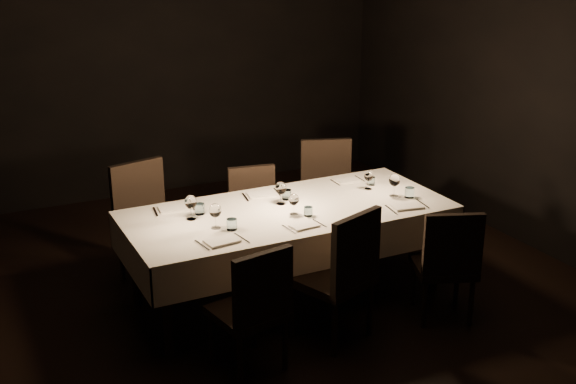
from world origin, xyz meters
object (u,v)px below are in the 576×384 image
chair_near_right (447,260)px  chair_far_left (147,217)px  chair_near_center (342,271)px  chair_far_right (328,189)px  dining_table (288,218)px  chair_near_left (254,304)px  chair_far_center (255,211)px

chair_near_right → chair_far_left: 2.47m
chair_near_center → chair_far_right: bearing=-136.4°
chair_near_center → dining_table: bearing=-106.6°
dining_table → chair_near_right: chair_near_right is taller
chair_near_right → dining_table: bearing=-22.0°
chair_far_left → chair_far_right: 1.72m
dining_table → chair_far_left: chair_far_left is taller
chair_near_center → chair_near_right: size_ratio=1.11×
chair_near_left → chair_near_center: 0.72m
chair_near_center → chair_far_left: 1.86m
dining_table → chair_far_left: bearing=136.0°
chair_far_left → chair_far_right: size_ratio=1.02×
chair_near_right → chair_far_right: chair_far_right is taller
chair_far_center → chair_far_right: chair_far_right is taller
chair_near_center → chair_far_center: 1.48m
chair_far_right → chair_near_center: bearing=-96.8°
chair_far_right → dining_table: bearing=-115.4°
chair_near_left → chair_far_right: bearing=-141.5°
chair_far_left → chair_far_center: chair_far_left is taller
chair_near_left → chair_far_right: chair_far_right is taller
chair_far_center → chair_far_right: bearing=17.4°
chair_near_right → chair_far_center: 1.80m
chair_near_center → chair_near_right: bearing=152.7°
chair_near_center → chair_far_right: (0.78, 1.58, -0.01)m
chair_far_left → chair_far_right: chair_far_left is taller
chair_far_left → chair_far_right: (1.71, -0.02, -0.01)m
chair_near_left → chair_far_left: (-0.22, 1.71, 0.05)m
chair_near_center → chair_far_left: chair_far_left is taller
dining_table → chair_near_left: size_ratio=2.79×
dining_table → chair_far_right: bearing=45.3°
chair_near_left → chair_far_left: bearing=-92.7°
chair_near_right → chair_near_left: bearing=21.9°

